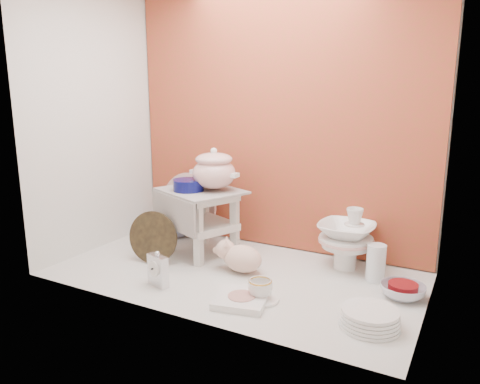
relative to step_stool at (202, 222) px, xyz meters
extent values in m
plane|color=silver|center=(0.30, -0.17, -0.18)|extent=(1.80, 1.80, 0.00)
cube|color=#AA332A|center=(0.30, 0.33, 0.57)|extent=(1.80, 0.06, 1.50)
cube|color=silver|center=(-0.60, -0.17, 0.57)|extent=(0.06, 1.00, 1.50)
cube|color=silver|center=(1.20, -0.17, 0.57)|extent=(0.06, 1.00, 1.50)
cylinder|color=#0A0C4F|center=(-0.05, -0.05, 0.22)|extent=(0.20, 0.20, 0.06)
imported|color=white|center=(-0.32, 0.20, -0.06)|extent=(0.29, 0.29, 0.24)
cube|color=silver|center=(0.06, -0.47, -0.10)|extent=(0.12, 0.07, 0.17)
ellipsoid|color=beige|center=(0.33, -0.14, -0.11)|extent=(0.30, 0.25, 0.15)
cylinder|color=white|center=(0.55, -0.38, -0.18)|extent=(0.20, 0.20, 0.01)
imported|color=white|center=(0.55, -0.38, -0.13)|extent=(0.14, 0.14, 0.08)
cube|color=white|center=(0.49, -0.44, -0.17)|extent=(0.26, 0.26, 0.03)
cylinder|color=white|center=(1.03, -0.39, -0.15)|extent=(0.31, 0.31, 0.07)
imported|color=silver|center=(1.10, -0.06, -0.15)|extent=(0.24, 0.24, 0.06)
cylinder|color=silver|center=(0.95, 0.08, -0.09)|extent=(0.11, 0.11, 0.18)
camera|label=1|loc=(1.35, -2.05, 0.72)|focal=34.12mm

